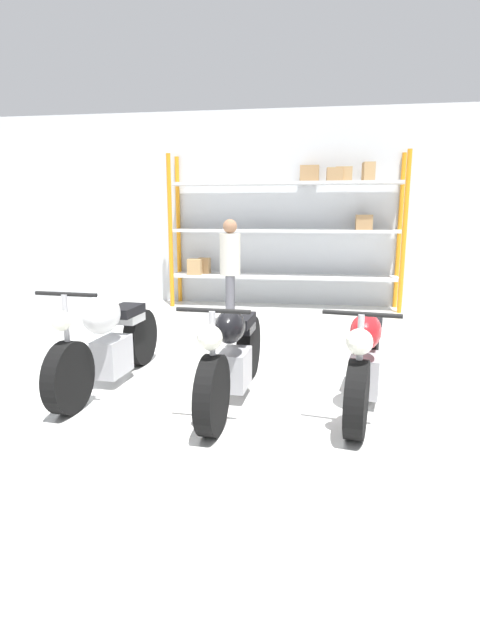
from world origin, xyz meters
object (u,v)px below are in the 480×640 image
Objects in this scene: motorcycle_red at (365,361)px; motorcycle_black at (233,357)px; motorcycle_white at (109,341)px; shelving_rack at (289,225)px; person_browsing at (230,264)px.

motorcycle_black is at bearing -77.51° from motorcycle_red.
motorcycle_white is 1.00× the size of motorcycle_black.
shelving_rack is 5.08m from motorcycle_red.
motorcycle_white reaches higher than motorcycle_black.
person_browsing is (-0.79, -1.74, -0.54)m from shelving_rack.
motorcycle_red is at bearing 96.34° from motorcycle_black.
motorcycle_white is 2.53m from motorcycle_red.
shelving_rack is at bearing 166.47° from motorcycle_white.
motorcycle_black reaches higher than motorcycle_red.
shelving_rack is 1.98m from person_browsing.
shelving_rack is 2.58× the size of person_browsing.
person_browsing is at bearing -166.29° from motorcycle_black.
person_browsing is (0.74, 2.95, 0.50)m from motorcycle_white.
person_browsing is at bearing 170.54° from motorcycle_white.
motorcycle_white is 1.34m from motorcycle_black.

